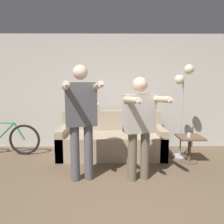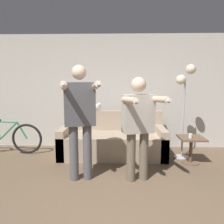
{
  "view_description": "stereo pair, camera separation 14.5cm",
  "coord_description": "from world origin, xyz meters",
  "px_view_note": "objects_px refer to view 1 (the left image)",
  "views": [
    {
      "loc": [
        -0.18,
        -1.9,
        1.58
      ],
      "look_at": [
        -0.15,
        1.95,
        1.01
      ],
      "focal_mm": 35.0,
      "sensor_mm": 36.0,
      "label": 1
    },
    {
      "loc": [
        -0.04,
        -1.89,
        1.58
      ],
      "look_at": [
        -0.15,
        1.95,
        1.01
      ],
      "focal_mm": 35.0,
      "sensor_mm": 36.0,
      "label": 2
    }
  ],
  "objects_px": {
    "floor_lamp": "(183,87)",
    "side_table": "(190,144)",
    "couch": "(112,142)",
    "cup": "(189,135)",
    "person_left": "(81,114)",
    "person_right": "(140,121)",
    "cat": "(90,107)",
    "bicycle": "(2,139)"
  },
  "relations": [
    {
      "from": "side_table",
      "to": "bicycle",
      "type": "distance_m",
      "value": 3.85
    },
    {
      "from": "bicycle",
      "to": "person_right",
      "type": "bearing_deg",
      "value": -23.85
    },
    {
      "from": "floor_lamp",
      "to": "bicycle",
      "type": "bearing_deg",
      "value": 177.61
    },
    {
      "from": "cup",
      "to": "cat",
      "type": "bearing_deg",
      "value": 158.25
    },
    {
      "from": "person_left",
      "to": "cat",
      "type": "height_order",
      "value": "person_left"
    },
    {
      "from": "side_table",
      "to": "cup",
      "type": "distance_m",
      "value": 0.19
    },
    {
      "from": "couch",
      "to": "cup",
      "type": "xyz_separation_m",
      "value": [
        1.46,
        -0.44,
        0.25
      ]
    },
    {
      "from": "person_right",
      "to": "bicycle",
      "type": "height_order",
      "value": "person_right"
    },
    {
      "from": "floor_lamp",
      "to": "couch",
      "type": "bearing_deg",
      "value": 175.68
    },
    {
      "from": "floor_lamp",
      "to": "side_table",
      "type": "xyz_separation_m",
      "value": [
        0.08,
        -0.28,
        -1.08
      ]
    },
    {
      "from": "couch",
      "to": "cat",
      "type": "bearing_deg",
      "value": 144.98
    },
    {
      "from": "person_right",
      "to": "bicycle",
      "type": "relative_size",
      "value": 1.01
    },
    {
      "from": "cat",
      "to": "floor_lamp",
      "type": "distance_m",
      "value": 2.0
    },
    {
      "from": "person_right",
      "to": "cat",
      "type": "height_order",
      "value": "person_right"
    },
    {
      "from": "person_left",
      "to": "side_table",
      "type": "height_order",
      "value": "person_left"
    },
    {
      "from": "person_right",
      "to": "cup",
      "type": "distance_m",
      "value": 1.33
    },
    {
      "from": "cup",
      "to": "person_left",
      "type": "bearing_deg",
      "value": -159.53
    },
    {
      "from": "side_table",
      "to": "cup",
      "type": "height_order",
      "value": "cup"
    },
    {
      "from": "person_left",
      "to": "cup",
      "type": "bearing_deg",
      "value": 7.6
    },
    {
      "from": "floor_lamp",
      "to": "bicycle",
      "type": "xyz_separation_m",
      "value": [
        -3.74,
        0.16,
        -1.1
      ]
    },
    {
      "from": "person_left",
      "to": "bicycle",
      "type": "bearing_deg",
      "value": 133.88
    },
    {
      "from": "couch",
      "to": "cup",
      "type": "relative_size",
      "value": 26.9
    },
    {
      "from": "couch",
      "to": "cat",
      "type": "height_order",
      "value": "cat"
    },
    {
      "from": "floor_lamp",
      "to": "bicycle",
      "type": "relative_size",
      "value": 1.17
    },
    {
      "from": "person_right",
      "to": "bicycle",
      "type": "bearing_deg",
      "value": 140.44
    },
    {
      "from": "floor_lamp",
      "to": "side_table",
      "type": "relative_size",
      "value": 3.73
    },
    {
      "from": "person_left",
      "to": "floor_lamp",
      "type": "bearing_deg",
      "value": 16.24
    },
    {
      "from": "person_right",
      "to": "cup",
      "type": "height_order",
      "value": "person_right"
    },
    {
      "from": "couch",
      "to": "person_right",
      "type": "xyz_separation_m",
      "value": [
        0.42,
        -1.16,
        0.65
      ]
    },
    {
      "from": "cat",
      "to": "bicycle",
      "type": "height_order",
      "value": "cat"
    },
    {
      "from": "couch",
      "to": "side_table",
      "type": "xyz_separation_m",
      "value": [
        1.5,
        -0.39,
        0.07
      ]
    },
    {
      "from": "couch",
      "to": "side_table",
      "type": "distance_m",
      "value": 1.55
    },
    {
      "from": "floor_lamp",
      "to": "side_table",
      "type": "distance_m",
      "value": 1.12
    },
    {
      "from": "bicycle",
      "to": "cat",
      "type": "bearing_deg",
      "value": 8.63
    },
    {
      "from": "person_left",
      "to": "cat",
      "type": "bearing_deg",
      "value": 77.09
    },
    {
      "from": "couch",
      "to": "person_left",
      "type": "distance_m",
      "value": 1.47
    },
    {
      "from": "cat",
      "to": "floor_lamp",
      "type": "xyz_separation_m",
      "value": [
        1.89,
        -0.44,
        0.46
      ]
    },
    {
      "from": "bicycle",
      "to": "side_table",
      "type": "bearing_deg",
      "value": -6.5
    },
    {
      "from": "cat",
      "to": "person_right",
      "type": "bearing_deg",
      "value": -59.09
    },
    {
      "from": "person_right",
      "to": "floor_lamp",
      "type": "bearing_deg",
      "value": 30.88
    },
    {
      "from": "couch",
      "to": "person_left",
      "type": "height_order",
      "value": "person_left"
    },
    {
      "from": "bicycle",
      "to": "cup",
      "type": "bearing_deg",
      "value": -7.38
    }
  ]
}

